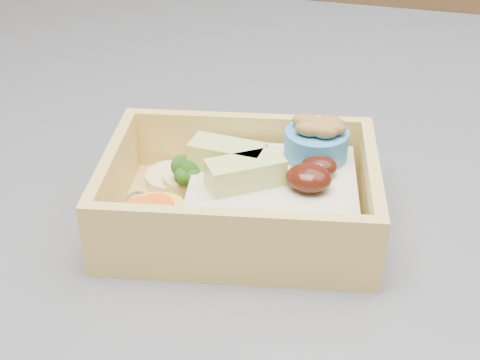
# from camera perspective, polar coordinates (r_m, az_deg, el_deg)

# --- Properties ---
(bento_box) EXTENTS (0.21, 0.17, 0.07)m
(bento_box) POSITION_cam_1_polar(r_m,az_deg,el_deg) (0.47, 0.74, -1.17)
(bento_box) COLOR #D7B359
(bento_box) RESTS_ON island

